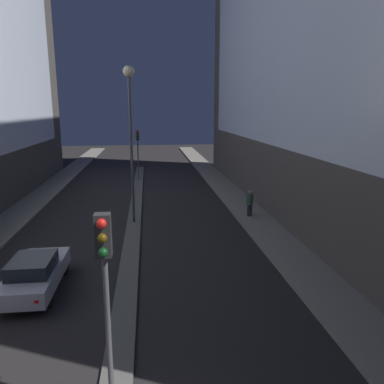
# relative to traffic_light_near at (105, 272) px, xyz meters

# --- Properties ---
(median_strip) EXTENTS (0.83, 37.68, 0.10)m
(median_strip) POSITION_rel_traffic_light_near_xyz_m (0.00, 17.31, -3.44)
(median_strip) COLOR #56544F
(median_strip) RESTS_ON ground
(traffic_light_near) EXTENTS (0.32, 0.42, 4.62)m
(traffic_light_near) POSITION_rel_traffic_light_near_xyz_m (0.00, 0.00, 0.00)
(traffic_light_near) COLOR #4C4C51
(traffic_light_near) RESTS_ON median_strip
(traffic_light_mid) EXTENTS (0.32, 0.42, 4.62)m
(traffic_light_mid) POSITION_rel_traffic_light_near_xyz_m (0.00, 28.55, 0.00)
(traffic_light_mid) COLOR #4C4C51
(traffic_light_mid) RESTS_ON median_strip
(street_lamp) EXTENTS (0.64, 0.64, 8.96)m
(street_lamp) POSITION_rel_traffic_light_near_xyz_m (0.00, 14.50, 3.25)
(street_lamp) COLOR #4C4C51
(street_lamp) RESTS_ON median_strip
(car_left_lane) EXTENTS (1.71, 4.23, 1.44)m
(car_left_lane) POSITION_rel_traffic_light_near_xyz_m (-3.36, 6.30, -2.76)
(car_left_lane) COLOR #B2B2B7
(car_left_lane) RESTS_ON ground
(pedestrian_on_right_sidewalk) EXTENTS (0.41, 0.41, 1.64)m
(pedestrian_on_right_sidewalk) POSITION_rel_traffic_light_near_xyz_m (7.17, 14.77, -2.49)
(pedestrian_on_right_sidewalk) COLOR black
(pedestrian_on_right_sidewalk) RESTS_ON sidewalk_right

